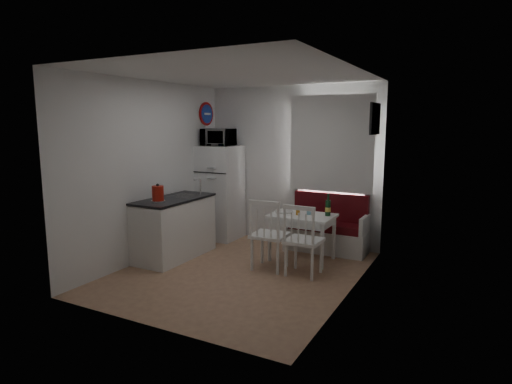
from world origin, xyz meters
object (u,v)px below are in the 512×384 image
dining_table (302,220)px  wine_bottle (328,205)px  fridge (220,192)px  microwave (218,137)px  kettle (158,194)px  chair_right (301,233)px  bench (327,232)px  kitchen_counter (175,227)px  chair_left (266,227)px

dining_table → wine_bottle: bearing=16.0°
fridge → microwave: microwave is taller
kettle → chair_right: bearing=14.0°
microwave → kettle: (0.03, -1.60, -0.73)m
bench → dining_table: bearing=-106.5°
fridge → kettle: fridge is taller
kitchen_counter → fridge: (0.02, 1.24, 0.35)m
chair_right → fridge: size_ratio=0.32×
fridge → microwave: size_ratio=3.08×
chair_right → dining_table: bearing=110.4°
kitchen_counter → wine_bottle: 2.29m
kitchen_counter → kettle: 0.71m
bench → kitchen_counter: bearing=-144.8°
chair_right → kettle: 2.05m
fridge → bench: bearing=3.3°
kitchen_counter → wine_bottle: size_ratio=4.12×
fridge → kettle: 1.67m
chair_left → chair_right: chair_left is taller
chair_right → microwave: bearing=150.3°
fridge → wine_bottle: 2.11m
kitchen_counter → fridge: size_ratio=0.82×
chair_right → microwave: (-1.97, 1.12, 1.16)m
chair_left → microwave: size_ratio=1.01×
wine_bottle → fridge: bearing=169.1°
dining_table → kettle: (-1.69, -1.15, 0.43)m
kitchen_counter → chair_left: kitchen_counter is taller
microwave → chair_left: bearing=-37.3°
chair_right → kettle: (-1.94, -0.48, 0.43)m
fridge → chair_right: bearing=-30.7°
chair_right → fridge: (-1.97, 1.17, 0.21)m
chair_left → fridge: size_ratio=0.33×
chair_left → kettle: (-1.44, -0.48, 0.42)m
dining_table → kettle: bearing=-145.6°
bench → fridge: bearing=-176.7°
bench → microwave: microwave is taller
microwave → wine_bottle: bearing=-9.6°
chair_left → microwave: bearing=139.0°
wine_bottle → bench: bearing=108.4°
dining_table → kitchen_counter: bearing=-156.7°
bench → chair_right: chair_right is taller
kitchen_counter → chair_left: (1.49, 0.07, 0.15)m
kitchen_counter → bench: bearing=35.2°
dining_table → microwave: (-1.72, 0.45, 1.15)m
dining_table → chair_left: 0.72m
chair_left → fridge: 1.89m
dining_table → fridge: bearing=163.9°
chair_left → kettle: bearing=-165.2°
bench → microwave: bearing=-175.2°
bench → kettle: 2.67m
bench → wine_bottle: bearing=-71.6°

